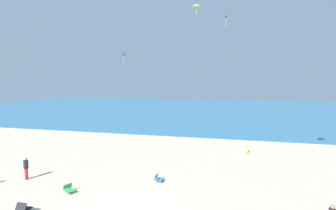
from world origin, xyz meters
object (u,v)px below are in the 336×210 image
beach_chair_near_camera (158,178)px  kite_black (123,54)px  kite_lime (197,5)px  beach_chair_far_right (23,208)px  beach_chair_mid_beach (69,189)px  kite_blue (226,17)px  person_1 (26,167)px  person_3 (246,150)px

beach_chair_near_camera → kite_black: 23.67m
kite_black → kite_lime: bearing=-24.3°
beach_chair_far_right → kite_lime: size_ratio=0.52×
beach_chair_near_camera → kite_black: bearing=126.7°
beach_chair_mid_beach → kite_black: bearing=137.3°
beach_chair_far_right → kite_black: bearing=10.0°
beach_chair_near_camera → kite_black: (-10.35, 18.66, 10.25)m
beach_chair_near_camera → kite_blue: (4.06, 17.89, 14.44)m
beach_chair_near_camera → beach_chair_far_right: (-5.51, -5.29, 0.03)m
beach_chair_near_camera → kite_black: kite_black is taller
person_1 → kite_blue: size_ratio=0.98×
kite_blue → kite_black: 15.02m
beach_chair_near_camera → kite_lime: size_ratio=0.51×
beach_chair_near_camera → person_3: (6.14, 8.07, 0.03)m
beach_chair_near_camera → person_1: 8.86m
beach_chair_near_camera → beach_chair_mid_beach: bearing=-142.0°
beach_chair_far_right → kite_lime: kite_lime is taller
beach_chair_near_camera → beach_chair_far_right: bearing=-128.5°
beach_chair_far_right → beach_chair_near_camera: bearing=-47.6°
person_1 → kite_black: kite_black is taller
person_3 → kite_blue: size_ratio=0.47×
beach_chair_mid_beach → kite_blue: size_ratio=0.53×
beach_chair_far_right → person_1: person_1 is taller
beach_chair_mid_beach → kite_blue: bearing=99.5°
beach_chair_far_right → kite_black: 26.48m
person_1 → kite_blue: kite_blue is taller
kite_blue → kite_black: (-14.41, 0.77, -4.19)m
person_3 → kite_black: (-16.48, 10.59, 10.22)m
kite_lime → kite_black: bearing=155.7°
person_3 → kite_blue: 17.56m
beach_chair_far_right → kite_blue: bearing=-23.9°
kite_lime → beach_chair_far_right: bearing=-108.4°
person_3 → kite_lime: bearing=-165.0°
kite_black → kite_blue: bearing=-3.0°
beach_chair_near_camera → kite_blue: kite_blue is taller
person_3 → kite_black: 22.10m
beach_chair_mid_beach → person_3: person_3 is taller
beach_chair_far_right → person_1: 4.85m
kite_blue → kite_lime: bearing=-127.4°
beach_chair_mid_beach → kite_black: size_ratio=0.54×
kite_blue → kite_lime: (-3.26, -4.26, 0.41)m
beach_chair_near_camera → person_3: size_ratio=0.86×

